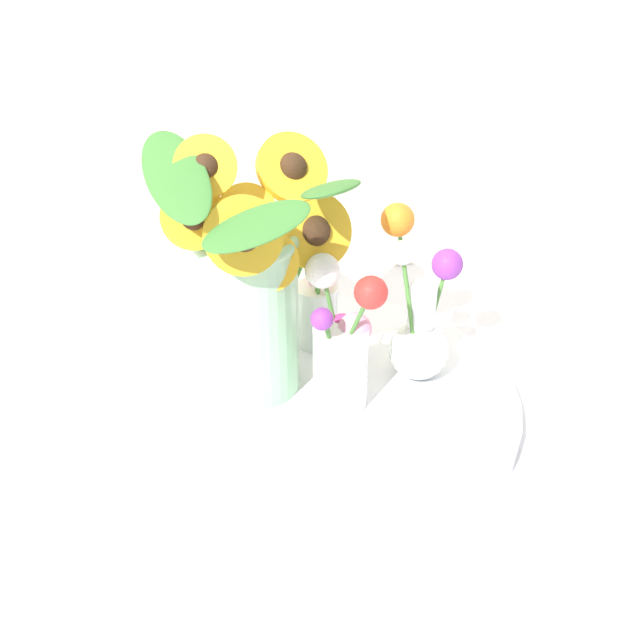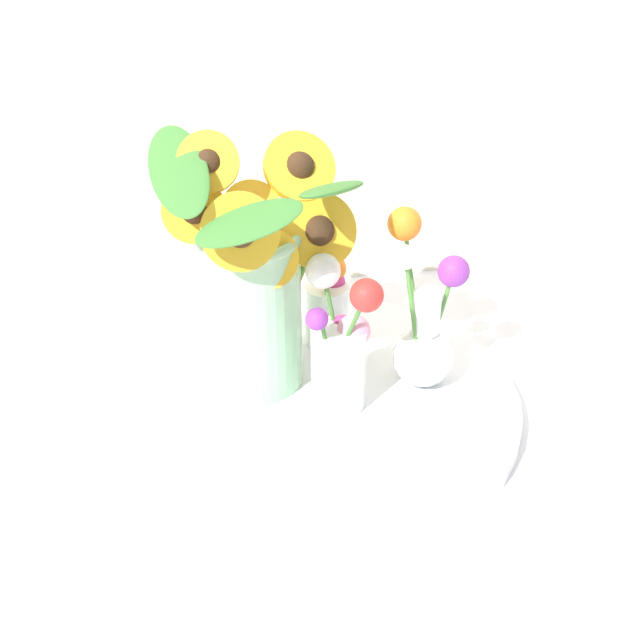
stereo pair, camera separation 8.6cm
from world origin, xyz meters
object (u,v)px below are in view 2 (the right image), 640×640
Objects in this scene: vase_small_center at (340,347)px; vase_small_back at (328,302)px; vase_bulb_right at (423,328)px; serving_tray at (320,401)px; mason_jar_sunflowers at (255,285)px.

vase_small_center is 0.14m from vase_small_back.
vase_bulb_right is 0.14m from vase_small_back.
serving_tray is 3.33× the size of vase_small_back.
vase_small_back is (0.10, 0.07, -0.07)m from mason_jar_sunflowers.
vase_small_center is 0.84× the size of vase_bulb_right.
mason_jar_sunflowers reaches higher than serving_tray.
mason_jar_sunflowers is (-0.07, 0.04, 0.15)m from serving_tray.
vase_small_back is (-0.10, 0.11, -0.01)m from vase_bulb_right.
mason_jar_sunflowers reaches higher than vase_bulb_right.
vase_bulb_right is (0.13, 0.01, 0.09)m from serving_tray.
serving_tray is 2.20× the size of vase_bulb_right.
mason_jar_sunflowers is 0.21m from vase_bulb_right.
mason_jar_sunflowers is at bearing 145.33° from vase_small_center.
vase_small_center is 1.27× the size of vase_small_back.
vase_small_back is at bearing 36.44° from mason_jar_sunflowers.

